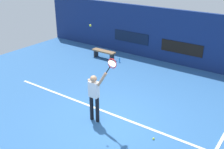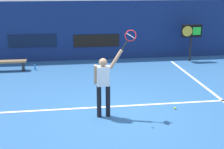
# 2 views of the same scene
# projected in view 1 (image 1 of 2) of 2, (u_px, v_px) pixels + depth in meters

# --- Properties ---
(ground_plane) EXTENTS (18.00, 18.00, 0.00)m
(ground_plane) POSITION_uv_depth(u_px,v_px,m) (107.00, 121.00, 9.36)
(ground_plane) COLOR #2D609E
(back_wall) EXTENTS (18.00, 0.20, 2.81)m
(back_wall) POSITION_uv_depth(u_px,v_px,m) (183.00, 39.00, 13.63)
(back_wall) COLOR navy
(back_wall) RESTS_ON ground_plane
(sponsor_banner_center) EXTENTS (2.20, 0.03, 0.60)m
(sponsor_banner_center) POSITION_uv_depth(u_px,v_px,m) (181.00, 48.00, 13.73)
(sponsor_banner_center) COLOR black
(sponsor_banner_portside) EXTENTS (2.20, 0.03, 0.60)m
(sponsor_banner_portside) POSITION_uv_depth(u_px,v_px,m) (131.00, 37.00, 15.29)
(sponsor_banner_portside) COLOR #0C1933
(court_baseline) EXTENTS (10.00, 0.10, 0.01)m
(court_baseline) POSITION_uv_depth(u_px,v_px,m) (115.00, 115.00, 9.69)
(court_baseline) COLOR white
(court_baseline) RESTS_ON ground_plane
(tennis_player) EXTENTS (0.79, 0.31, 1.93)m
(tennis_player) POSITION_uv_depth(u_px,v_px,m) (94.00, 94.00, 9.01)
(tennis_player) COLOR black
(tennis_player) RESTS_ON ground_plane
(tennis_racket) EXTENTS (0.47, 0.27, 0.60)m
(tennis_racket) POSITION_uv_depth(u_px,v_px,m) (112.00, 64.00, 8.13)
(tennis_racket) COLOR black
(tennis_ball) EXTENTS (0.07, 0.07, 0.07)m
(tennis_ball) POSITION_uv_depth(u_px,v_px,m) (90.00, 25.00, 8.19)
(tennis_ball) COLOR #CCE033
(court_bench) EXTENTS (1.40, 0.36, 0.45)m
(court_bench) POSITION_uv_depth(u_px,v_px,m) (104.00, 53.00, 14.92)
(court_bench) COLOR olive
(court_bench) RESTS_ON ground_plane
(water_bottle) EXTENTS (0.07, 0.07, 0.24)m
(water_bottle) POSITION_uv_depth(u_px,v_px,m) (119.00, 60.00, 14.46)
(water_bottle) COLOR #338CD8
(water_bottle) RESTS_ON ground_plane
(spare_ball) EXTENTS (0.07, 0.07, 0.07)m
(spare_ball) POSITION_uv_depth(u_px,v_px,m) (154.00, 139.00, 8.41)
(spare_ball) COLOR #CCE033
(spare_ball) RESTS_ON ground_plane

